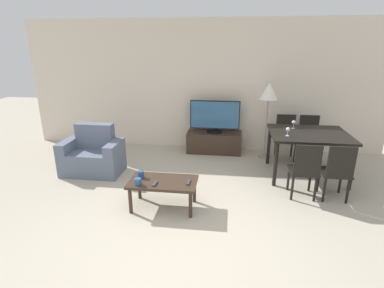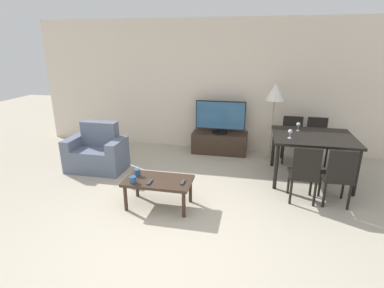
{
  "view_description": "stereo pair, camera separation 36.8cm",
  "coord_description": "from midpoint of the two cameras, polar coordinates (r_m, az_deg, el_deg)",
  "views": [
    {
      "loc": [
        0.62,
        -2.83,
        2.2
      ],
      "look_at": [
        0.02,
        1.75,
        0.65
      ],
      "focal_mm": 28.0,
      "sensor_mm": 36.0,
      "label": 1
    },
    {
      "loc": [
        0.98,
        -2.77,
        2.2
      ],
      "look_at": [
        0.02,
        1.75,
        0.65
      ],
      "focal_mm": 28.0,
      "sensor_mm": 36.0,
      "label": 2
    }
  ],
  "objects": [
    {
      "name": "floor_lamp",
      "position": [
        5.93,
        12.7,
        9.29
      ],
      "size": [
        0.36,
        0.36,
        1.51
      ],
      "color": "gray",
      "rests_on": "ground_plane"
    },
    {
      "name": "wine_glass_left",
      "position": [
        5.01,
        15.84,
        2.57
      ],
      "size": [
        0.07,
        0.07,
        0.15
      ],
      "color": "silver",
      "rests_on": "dining_table"
    },
    {
      "name": "dining_chair_far",
      "position": [
        6.26,
        19.85,
        1.46
      ],
      "size": [
        0.4,
        0.4,
        0.87
      ],
      "color": "black",
      "rests_on": "ground_plane"
    },
    {
      "name": "tv",
      "position": [
        6.21,
        2.67,
        5.23
      ],
      "size": [
        1.02,
        0.32,
        0.67
      ],
      "color": "black",
      "rests_on": "tv_stand"
    },
    {
      "name": "wall_back",
      "position": [
        6.44,
        0.25,
        10.97
      ],
      "size": [
        7.6,
        0.06,
        2.7
      ],
      "color": "beige",
      "rests_on": "ground_plane"
    },
    {
      "name": "dining_table",
      "position": [
        5.36,
        19.55,
        1.15
      ],
      "size": [
        1.28,
        1.08,
        0.78
      ],
      "color": "black",
      "rests_on": "ground_plane"
    },
    {
      "name": "remote_primary",
      "position": [
        4.1,
        -9.66,
        -7.47
      ],
      "size": [
        0.04,
        0.15,
        0.02
      ],
      "color": "#38383D",
      "rests_on": "coffee_table"
    },
    {
      "name": "dining_chair_far_left",
      "position": [
        6.18,
        15.78,
        1.65
      ],
      "size": [
        0.4,
        0.4,
        0.87
      ],
      "color": "black",
      "rests_on": "ground_plane"
    },
    {
      "name": "cup_white_near",
      "position": [
        4.1,
        -12.83,
        -7.07
      ],
      "size": [
        0.09,
        0.09,
        0.09
      ],
      "color": "navy",
      "rests_on": "coffee_table"
    },
    {
      "name": "remote_secondary",
      "position": [
        4.08,
        -3.31,
        -7.35
      ],
      "size": [
        0.04,
        0.15,
        0.02
      ],
      "color": "#38383D",
      "rests_on": "coffee_table"
    },
    {
      "name": "ground_plane",
      "position": [
        3.65,
        -7.14,
        -18.71
      ],
      "size": [
        18.0,
        18.0,
        0.0
      ],
      "primitive_type": "plane",
      "color": "#B2A893"
    },
    {
      "name": "dining_chair_near",
      "position": [
        4.6,
        18.57,
        -4.48
      ],
      "size": [
        0.4,
        0.4,
        0.87
      ],
      "color": "black",
      "rests_on": "ground_plane"
    },
    {
      "name": "cup_colored_far",
      "position": [
        4.31,
        -12.18,
        -5.7
      ],
      "size": [
        0.09,
        0.09,
        0.1
      ],
      "color": "navy",
      "rests_on": "coffee_table"
    },
    {
      "name": "tv_stand",
      "position": [
        6.36,
        2.6,
        0.37
      ],
      "size": [
        1.13,
        0.48,
        0.43
      ],
      "color": "#38281E",
      "rests_on": "ground_plane"
    },
    {
      "name": "dining_chair_near_right",
      "position": [
        4.71,
        23.94,
        -4.6
      ],
      "size": [
        0.4,
        0.4,
        0.87
      ],
      "color": "black",
      "rests_on": "ground_plane"
    },
    {
      "name": "coffee_table",
      "position": [
        4.21,
        -8.05,
        -7.62
      ],
      "size": [
        0.93,
        0.53,
        0.41
      ],
      "color": "#38281E",
      "rests_on": "ground_plane"
    },
    {
      "name": "wine_glass_center",
      "position": [
        5.5,
        17.02,
        3.86
      ],
      "size": [
        0.07,
        0.07,
        0.15
      ],
      "color": "silver",
      "rests_on": "dining_table"
    },
    {
      "name": "armchair",
      "position": [
        5.65,
        -20.15,
        -2.17
      ],
      "size": [
        1.03,
        0.61,
        0.86
      ],
      "color": "slate",
      "rests_on": "ground_plane"
    }
  ]
}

